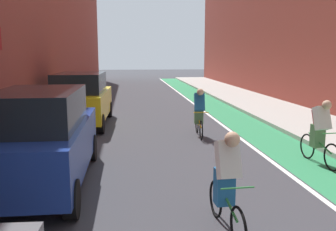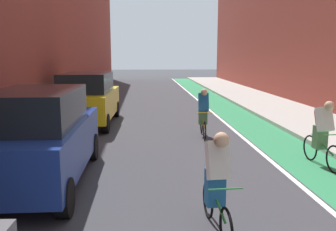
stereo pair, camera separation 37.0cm
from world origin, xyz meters
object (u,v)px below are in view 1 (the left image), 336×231
(cyclist_trailing, at_px, (320,130))
(cyclist_far, at_px, (199,111))
(parked_suv_yellow_cab, at_px, (81,99))
(cyclist_mid, at_px, (227,181))
(parked_suv_blue, at_px, (41,137))

(cyclist_trailing, relative_size, cyclist_far, 1.01)
(cyclist_far, bearing_deg, cyclist_trailing, -55.48)
(parked_suv_yellow_cab, bearing_deg, cyclist_mid, -70.24)
(cyclist_trailing, bearing_deg, parked_suv_yellow_cab, 137.84)
(parked_suv_yellow_cab, height_order, cyclist_far, parked_suv_yellow_cab)
(cyclist_mid, distance_m, cyclist_trailing, 4.44)
(cyclist_mid, bearing_deg, cyclist_far, 82.43)
(parked_suv_yellow_cab, relative_size, cyclist_trailing, 2.64)
(parked_suv_yellow_cab, distance_m, cyclist_far, 4.70)
(cyclist_trailing, height_order, cyclist_far, cyclist_trailing)
(cyclist_mid, xyz_separation_m, cyclist_far, (0.86, 6.46, 0.04))
(parked_suv_blue, height_order, cyclist_far, parked_suv_blue)
(parked_suv_blue, height_order, parked_suv_yellow_cab, same)
(parked_suv_blue, distance_m, cyclist_mid, 3.93)
(parked_suv_blue, bearing_deg, cyclist_trailing, 7.24)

